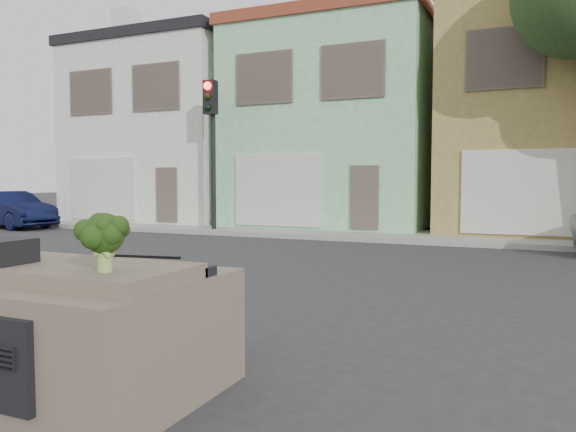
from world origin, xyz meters
The scene contains 11 objects.
ground_plane centered at (0.00, 0.00, 0.00)m, with size 120.00×120.00×0.00m, color #303033.
sidewalk centered at (0.00, 10.50, 0.07)m, with size 40.00×3.00×0.15m, color gray.
townhouse_white centered at (-11.00, 14.50, 3.77)m, with size 7.20×8.20×7.55m, color silver.
townhouse_mint centered at (-3.50, 14.50, 3.77)m, with size 7.20×8.20×7.55m, color #95D49F.
townhouse_tan centered at (4.00, 14.50, 3.77)m, with size 7.20×8.20×7.55m, color #9F8848.
navy_sedan centered at (-14.59, 8.36, 0.00)m, with size 1.45×4.16×1.37m, color #0D1235.
traffic_signal centered at (-6.50, 9.50, 2.55)m, with size 0.40×0.40×5.10m, color black.
car_dashboard centered at (0.00, -3.00, 0.56)m, with size 2.00×1.80×1.12m, color #6B5D4E.
instrument_hump centered at (-0.58, -3.35, 1.22)m, with size 0.48×0.38×0.20m, color black.
wiper_arm centered at (0.28, -2.62, 1.13)m, with size 0.70×0.03×0.02m, color black.
broccoli centered at (0.50, -3.34, 1.34)m, with size 0.36×0.36×0.45m, color black.
Camera 1 is at (3.40, -6.53, 1.80)m, focal length 35.00 mm.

